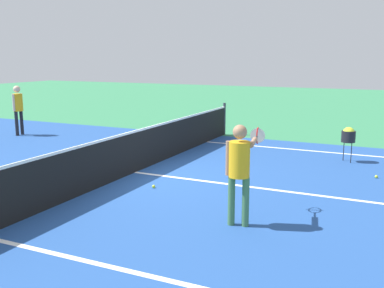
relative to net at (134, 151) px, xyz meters
name	(u,v)px	position (x,y,z in m)	size (l,w,h in m)	color
ground_plane	(135,172)	(0.00, 0.00, -0.49)	(60.00, 60.00, 0.00)	#337F51
court_surface_inbounds	(135,172)	(0.00, 0.00, -0.49)	(10.62, 24.40, 0.00)	#234C93
line_center_service	(273,190)	(0.00, -3.20, -0.49)	(0.10, 6.40, 0.01)	white
net	(134,151)	(0.00, 0.00, 0.00)	(11.21, 0.09, 1.07)	#33383D
player_near	(240,164)	(-2.06, -3.21, 0.49)	(1.20, 0.41, 1.58)	#3F7247
player_far	(18,105)	(2.56, 6.14, 0.51)	(0.42, 0.32, 1.64)	black
ball_hopper	(348,135)	(3.16, -4.22, 0.18)	(0.34, 0.34, 0.87)	black
tennis_ball_mid_court	(376,177)	(1.82, -4.98, -0.46)	(0.07, 0.07, 0.07)	#CCE033
tennis_ball_near_net	(154,186)	(-0.89, -1.01, -0.46)	(0.07, 0.07, 0.07)	#CCE033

